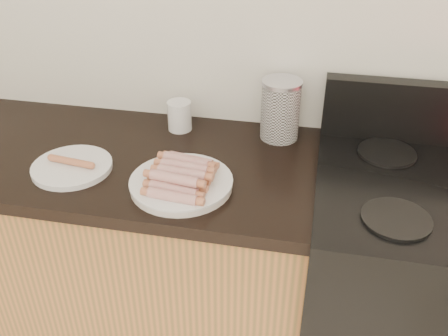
% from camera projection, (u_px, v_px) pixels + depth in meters
% --- Properties ---
extents(wall_back, '(4.00, 0.04, 2.60)m').
position_uv_depth(wall_back, '(207.00, 5.00, 1.59)').
color(wall_back, silver).
rests_on(wall_back, ground).
extents(cabinet_base, '(2.20, 0.59, 0.86)m').
position_uv_depth(cabinet_base, '(15.00, 247.00, 1.92)').
color(cabinet_base, '#A76532').
rests_on(cabinet_base, floor).
extents(stove, '(0.76, 0.65, 0.91)m').
position_uv_depth(stove, '(419.00, 304.00, 1.64)').
color(stove, black).
rests_on(stove, floor).
extents(stove_panel, '(0.76, 0.06, 0.20)m').
position_uv_depth(stove_panel, '(445.00, 115.00, 1.58)').
color(stove_panel, black).
rests_on(stove_panel, stove).
extents(burner_near_left, '(0.18, 0.18, 0.01)m').
position_uv_depth(burner_near_left, '(396.00, 219.00, 1.28)').
color(burner_near_left, black).
rests_on(burner_near_left, stove).
extents(burner_far_left, '(0.18, 0.18, 0.01)m').
position_uv_depth(burner_far_left, '(387.00, 153.00, 1.56)').
color(burner_far_left, black).
rests_on(burner_far_left, stove).
extents(main_plate, '(0.34, 0.34, 0.02)m').
position_uv_depth(main_plate, '(181.00, 184.00, 1.43)').
color(main_plate, silver).
rests_on(main_plate, counter_slab).
extents(side_plate, '(0.30, 0.30, 0.02)m').
position_uv_depth(side_plate, '(72.00, 167.00, 1.51)').
color(side_plate, white).
rests_on(side_plate, counter_slab).
extents(hotdog_pile, '(0.14, 0.24, 0.06)m').
position_uv_depth(hotdog_pile, '(181.00, 174.00, 1.41)').
color(hotdog_pile, maroon).
rests_on(hotdog_pile, main_plate).
extents(plain_sausages, '(0.14, 0.04, 0.02)m').
position_uv_depth(plain_sausages, '(71.00, 161.00, 1.50)').
color(plain_sausages, '#CE824E').
rests_on(plain_sausages, side_plate).
extents(canister, '(0.13, 0.13, 0.20)m').
position_uv_depth(canister, '(280.00, 110.00, 1.63)').
color(canister, silver).
rests_on(canister, counter_slab).
extents(mug, '(0.10, 0.10, 0.10)m').
position_uv_depth(mug, '(180.00, 116.00, 1.70)').
color(mug, white).
rests_on(mug, counter_slab).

